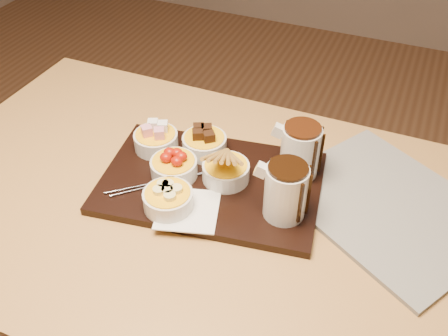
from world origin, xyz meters
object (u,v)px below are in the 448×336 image
at_px(dining_table, 185,228).
at_px(newspaper, 388,206).
at_px(pitcher_dark_chocolate, 286,192).
at_px(pitcher_milk_chocolate, 300,151).
at_px(serving_board, 211,183).
at_px(bowl_strawberries, 174,168).

xyz_separation_m(dining_table, newspaper, (0.40, 0.13, 0.10)).
distance_m(dining_table, pitcher_dark_chocolate, 0.28).
relative_size(dining_table, pitcher_dark_chocolate, 10.58).
distance_m(pitcher_milk_chocolate, newspaper, 0.21).
relative_size(serving_board, bowl_strawberries, 4.60).
xyz_separation_m(serving_board, pitcher_milk_chocolate, (0.16, 0.10, 0.07)).
bearing_deg(newspaper, dining_table, -130.36).
bearing_deg(pitcher_dark_chocolate, newspaper, 22.97).
bearing_deg(bowl_strawberries, serving_board, 12.28).
relative_size(pitcher_dark_chocolate, newspaper, 0.28).
bearing_deg(pitcher_dark_chocolate, dining_table, 176.09).
bearing_deg(pitcher_milk_chocolate, pitcher_dark_chocolate, -94.40).
bearing_deg(pitcher_milk_chocolate, bowl_strawberries, -163.61).
bearing_deg(bowl_strawberries, pitcher_milk_chocolate, 25.09).
relative_size(dining_table, newspaper, 2.99).
distance_m(dining_table, newspaper, 0.43).
distance_m(pitcher_dark_chocolate, newspaper, 0.23).
relative_size(dining_table, bowl_strawberries, 12.00).
bearing_deg(dining_table, serving_board, 51.62).
relative_size(bowl_strawberries, newspaper, 0.25).
bearing_deg(dining_table, pitcher_milk_chocolate, 35.97).
height_order(dining_table, serving_board, serving_board).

